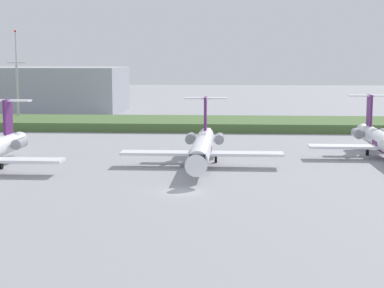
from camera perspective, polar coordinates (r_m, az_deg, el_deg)
name	(u,v)px	position (r m, az deg, el deg)	size (l,w,h in m)	color
ground_plane	(197,153)	(102.33, 0.41, -0.79)	(500.00, 500.00, 0.00)	#939399
grass_berm	(206,124)	(138.44, 1.27, 1.84)	(320.00, 20.00, 1.85)	#4C6B38
regional_jet_third	(202,147)	(91.00, 0.92, -0.26)	(22.81, 31.00, 9.00)	white
regional_jet_fourth	(383,141)	(101.58, 16.68, 0.26)	(22.81, 31.00, 9.00)	white
antenna_mast	(17,85)	(151.95, -15.34, 5.10)	(4.40, 0.50, 21.32)	#B2B2B7
distant_hangar	(8,90)	(185.59, -16.09, 4.69)	(63.77, 27.06, 12.46)	#9EA3AD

